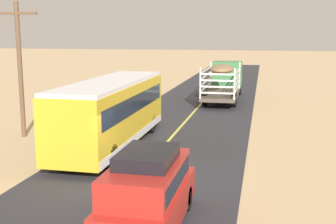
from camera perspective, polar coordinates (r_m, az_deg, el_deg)
name	(u,v)px	position (r m, az deg, el deg)	size (l,w,h in m)	color
ground_plane	(132,182)	(16.33, -4.71, -9.15)	(240.00, 240.00, 0.00)	tan
road_surface	(132,182)	(16.33, -4.71, -9.12)	(8.00, 120.00, 0.02)	#2D2D33
road_centre_line	(132,181)	(16.32, -4.71, -9.08)	(0.16, 117.60, 0.00)	#D8CC4C
suv_near	(148,190)	(12.23, -2.68, -10.23)	(1.90, 4.62, 2.29)	#B2261E
livestock_truck	(225,77)	(36.75, 7.51, 4.62)	(2.53, 9.70, 3.02)	#3F7F4C
bus	(112,111)	(20.89, -7.41, 0.10)	(2.54, 10.00, 3.21)	gold
car_far	(226,74)	(47.08, 7.63, 5.02)	(1.90, 4.62, 1.93)	#264C8C
power_pole_near	(20,65)	(23.79, -18.89, 5.83)	(2.20, 0.24, 7.01)	brown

